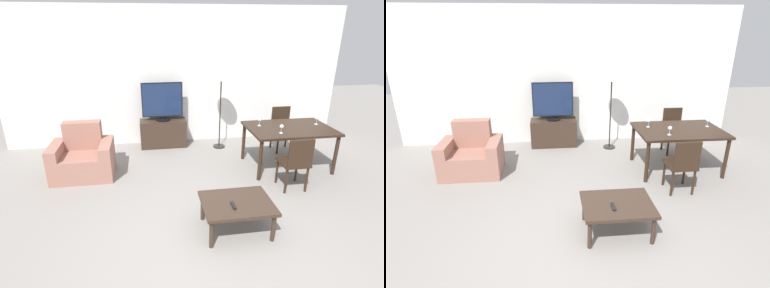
# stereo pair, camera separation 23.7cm
# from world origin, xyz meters

# --- Properties ---
(ground_plane) EXTENTS (18.00, 18.00, 0.00)m
(ground_plane) POSITION_xyz_m (0.00, 0.00, 0.00)
(ground_plane) COLOR gray
(wall_back) EXTENTS (6.89, 0.06, 2.70)m
(wall_back) POSITION_xyz_m (0.00, 3.77, 1.35)
(wall_back) COLOR white
(wall_back) RESTS_ON ground_plane
(armchair) EXTENTS (0.96, 0.71, 0.86)m
(armchair) POSITION_xyz_m (-1.72, 2.39, 0.30)
(armchair) COLOR #9E6B5B
(armchair) RESTS_ON ground_plane
(tv_stand) EXTENTS (0.92, 0.41, 0.55)m
(tv_stand) POSITION_xyz_m (-0.34, 3.49, 0.27)
(tv_stand) COLOR #38281E
(tv_stand) RESTS_ON ground_plane
(tv) EXTENTS (0.80, 0.28, 0.76)m
(tv) POSITION_xyz_m (-0.34, 3.49, 0.93)
(tv) COLOR black
(tv) RESTS_ON tv_stand
(coffee_table) EXTENTS (0.83, 0.64, 0.39)m
(coffee_table) POSITION_xyz_m (0.35, 0.60, 0.34)
(coffee_table) COLOR #38281E
(coffee_table) RESTS_ON ground_plane
(dining_table) EXTENTS (1.41, 0.96, 0.72)m
(dining_table) POSITION_xyz_m (1.73, 2.18, 0.65)
(dining_table) COLOR black
(dining_table) RESTS_ON ground_plane
(dining_chair_near) EXTENTS (0.40, 0.40, 0.84)m
(dining_chair_near) POSITION_xyz_m (1.48, 1.40, 0.47)
(dining_chair_near) COLOR black
(dining_chair_near) RESTS_ON ground_plane
(dining_chair_far) EXTENTS (0.40, 0.40, 0.84)m
(dining_chair_far) POSITION_xyz_m (1.97, 2.97, 0.47)
(dining_chair_far) COLOR black
(dining_chair_far) RESTS_ON ground_plane
(floor_lamp) EXTENTS (0.39, 0.39, 1.61)m
(floor_lamp) POSITION_xyz_m (0.78, 3.24, 1.42)
(floor_lamp) COLOR black
(floor_lamp) RESTS_ON ground_plane
(remote_primary) EXTENTS (0.04, 0.15, 0.02)m
(remote_primary) POSITION_xyz_m (0.28, 0.52, 0.40)
(remote_primary) COLOR black
(remote_primary) RESTS_ON coffee_table
(wine_glass_left) EXTENTS (0.07, 0.07, 0.15)m
(wine_glass_left) POSITION_xyz_m (2.26, 2.27, 0.83)
(wine_glass_left) COLOR silver
(wine_glass_left) RESTS_ON dining_table
(wine_glass_center) EXTENTS (0.07, 0.07, 0.15)m
(wine_glass_center) POSITION_xyz_m (1.46, 1.93, 0.83)
(wine_glass_center) COLOR silver
(wine_glass_center) RESTS_ON dining_table
(wine_glass_right) EXTENTS (0.07, 0.07, 0.15)m
(wine_glass_right) POSITION_xyz_m (1.25, 2.34, 0.83)
(wine_glass_right) COLOR silver
(wine_glass_right) RESTS_ON dining_table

